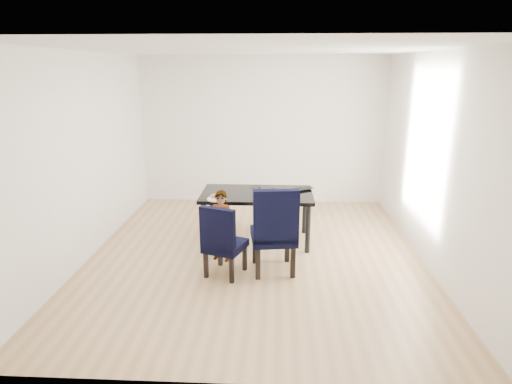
{
  "coord_description": "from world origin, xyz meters",
  "views": [
    {
      "loc": [
        0.28,
        -5.4,
        2.5
      ],
      "look_at": [
        0.0,
        0.2,
        0.85
      ],
      "focal_mm": 30.0,
      "sensor_mm": 36.0,
      "label": 1
    }
  ],
  "objects_px": {
    "dining_table": "(257,217)",
    "child": "(222,226)",
    "chair_right": "(273,229)",
    "laptop": "(300,188)",
    "chair_left": "(225,239)",
    "plate": "(217,199)"
  },
  "relations": [
    {
      "from": "chair_right",
      "to": "plate",
      "type": "height_order",
      "value": "chair_right"
    },
    {
      "from": "dining_table",
      "to": "chair_left",
      "type": "xyz_separation_m",
      "value": [
        -0.34,
        -1.06,
        0.09
      ]
    },
    {
      "from": "dining_table",
      "to": "chair_right",
      "type": "xyz_separation_m",
      "value": [
        0.25,
        -0.93,
        0.19
      ]
    },
    {
      "from": "dining_table",
      "to": "plate",
      "type": "height_order",
      "value": "plate"
    },
    {
      "from": "chair_left",
      "to": "chair_right",
      "type": "bearing_deg",
      "value": 33.5
    },
    {
      "from": "chair_left",
      "to": "laptop",
      "type": "distance_m",
      "value": 1.64
    },
    {
      "from": "chair_right",
      "to": "dining_table",
      "type": "bearing_deg",
      "value": 97.14
    },
    {
      "from": "laptop",
      "to": "chair_right",
      "type": "bearing_deg",
      "value": 40.27
    },
    {
      "from": "chair_right",
      "to": "laptop",
      "type": "height_order",
      "value": "chair_right"
    },
    {
      "from": "child",
      "to": "laptop",
      "type": "bearing_deg",
      "value": 54.59
    },
    {
      "from": "chair_left",
      "to": "laptop",
      "type": "height_order",
      "value": "chair_left"
    },
    {
      "from": "child",
      "to": "plate",
      "type": "xyz_separation_m",
      "value": [
        -0.1,
        0.3,
        0.28
      ]
    },
    {
      "from": "chair_left",
      "to": "dining_table",
      "type": "bearing_deg",
      "value": 92.9
    },
    {
      "from": "chair_right",
      "to": "child",
      "type": "bearing_deg",
      "value": 150.04
    },
    {
      "from": "chair_left",
      "to": "chair_right",
      "type": "relative_size",
      "value": 0.82
    },
    {
      "from": "chair_left",
      "to": "plate",
      "type": "relative_size",
      "value": 3.43
    },
    {
      "from": "laptop",
      "to": "dining_table",
      "type": "bearing_deg",
      "value": -12.39
    },
    {
      "from": "dining_table",
      "to": "child",
      "type": "xyz_separation_m",
      "value": [
        -0.44,
        -0.65,
        0.1
      ]
    },
    {
      "from": "chair_left",
      "to": "child",
      "type": "xyz_separation_m",
      "value": [
        -0.1,
        0.41,
        0.02
      ]
    },
    {
      "from": "chair_left",
      "to": "child",
      "type": "height_order",
      "value": "child"
    },
    {
      "from": "dining_table",
      "to": "child",
      "type": "relative_size",
      "value": 1.67
    },
    {
      "from": "plate",
      "to": "laptop",
      "type": "xyz_separation_m",
      "value": [
        1.17,
        0.57,
        0.01
      ]
    }
  ]
}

